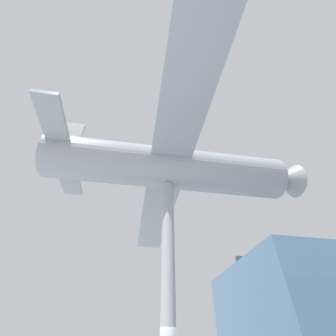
% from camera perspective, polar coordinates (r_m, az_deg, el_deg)
% --- Properties ---
extents(glass_pavilion_left, '(11.80, 12.52, 8.33)m').
position_cam_1_polar(glass_pavilion_left, '(23.58, 34.30, -29.45)').
color(glass_pavilion_left, slate).
rests_on(glass_pavilion_left, ground_plane).
extents(support_pylon_central, '(0.51, 0.51, 7.94)m').
position_cam_1_polar(support_pylon_central, '(8.76, 0.00, -25.84)').
color(support_pylon_central, '#999EA3').
rests_on(support_pylon_central, ground_plane).
extents(suspended_airplane, '(20.80, 13.04, 3.41)m').
position_cam_1_polar(suspended_airplane, '(11.15, 1.17, -0.07)').
color(suspended_airplane, '#93999E').
rests_on(suspended_airplane, support_pylon_central).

